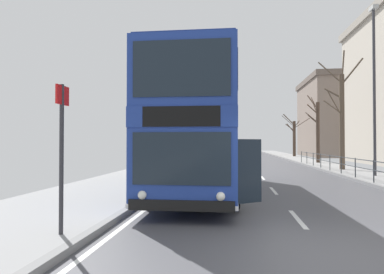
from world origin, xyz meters
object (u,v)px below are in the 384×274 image
object	(u,v)px
bare_tree_far_02	(294,137)
bus_stop_sign_near	(62,142)
background_building_00	(343,117)
bare_tree_far_00	(317,129)
bare_tree_far_01	(342,117)
street_lamp_far_side	(374,79)
double_decker_bus_main	(202,130)

from	to	relation	value
bare_tree_far_02	bus_stop_sign_near	bearing A→B (deg)	-106.05
bus_stop_sign_near	background_building_00	bearing A→B (deg)	66.70
bare_tree_far_00	background_building_00	bearing A→B (deg)	66.82
bare_tree_far_01	street_lamp_far_side	bearing A→B (deg)	-85.08
double_decker_bus_main	bare_tree_far_01	world-z (taller)	bare_tree_far_01
bus_stop_sign_near	street_lamp_far_side	distance (m)	16.67
double_decker_bus_main	bare_tree_far_02	world-z (taller)	bare_tree_far_02
bare_tree_far_00	background_building_00	xyz separation A→B (m)	(7.82, 18.26, 2.40)
street_lamp_far_side	bare_tree_far_00	world-z (taller)	street_lamp_far_side
bare_tree_far_01	bus_stop_sign_near	bearing A→B (deg)	-121.45
bus_stop_sign_near	bare_tree_far_00	world-z (taller)	bare_tree_far_00
double_decker_bus_main	bus_stop_sign_near	xyz separation A→B (m)	(-2.00, -6.84, -0.47)
bare_tree_far_00	bare_tree_far_02	size ratio (longest dim) A/B	1.11
bare_tree_far_00	bare_tree_far_01	world-z (taller)	bare_tree_far_01
double_decker_bus_main	street_lamp_far_side	size ratio (longest dim) A/B	1.24
bus_stop_sign_near	bare_tree_far_01	size ratio (longest dim) A/B	0.38
street_lamp_far_side	background_building_00	bearing A→B (deg)	75.45
double_decker_bus_main	bare_tree_far_02	size ratio (longest dim) A/B	2.02
double_decker_bus_main	bare_tree_far_00	world-z (taller)	bare_tree_far_00
bus_stop_sign_near	background_building_00	size ratio (longest dim) A/B	0.21
bare_tree_far_00	bare_tree_far_02	bearing A→B (deg)	88.02
bus_stop_sign_near	bare_tree_far_02	bearing A→B (deg)	73.95
bus_stop_sign_near	bare_tree_far_01	distance (m)	19.56
street_lamp_far_side	bare_tree_far_00	xyz separation A→B (m)	(-0.02, 11.78, -2.17)
double_decker_bus_main	background_building_00	world-z (taller)	background_building_00
bus_stop_sign_near	bare_tree_far_00	size ratio (longest dim) A/B	0.46
double_decker_bus_main	bare_tree_far_01	size ratio (longest dim) A/B	1.48
street_lamp_far_side	bare_tree_far_00	distance (m)	11.97
bus_stop_sign_near	bare_tree_far_01	xyz separation A→B (m)	(10.17, 16.62, 1.67)
bare_tree_far_00	bare_tree_far_01	size ratio (longest dim) A/B	0.82
double_decker_bus_main	bare_tree_far_00	bearing A→B (deg)	64.00
bare_tree_far_00	background_building_00	world-z (taller)	background_building_00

